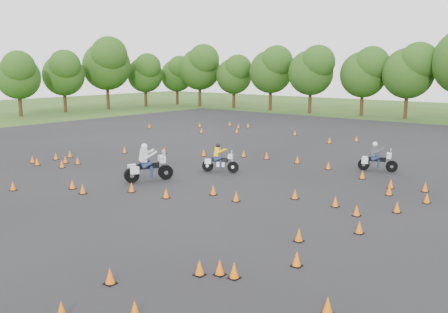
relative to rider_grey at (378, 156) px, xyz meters
name	(u,v)px	position (x,y,z in m)	size (l,w,h in m)	color
ground	(170,193)	(-5.55, -11.07, -0.85)	(140.00, 140.00, 0.00)	#2D5119
asphalt_pad	(246,172)	(-5.55, -5.07, -0.85)	(62.00, 62.00, 0.00)	black
traffic_cones	(240,170)	(-5.66, -5.53, -0.62)	(36.79, 33.02, 0.45)	orange
rider_grey	(378,156)	(0.00, 0.00, 0.00)	(2.19, 0.67, 1.69)	#42454A
rider_yellow	(220,158)	(-6.74, -5.96, -0.03)	(2.10, 0.65, 1.62)	yellow
rider_white	(148,162)	(-8.23, -9.98, 0.16)	(2.60, 0.80, 2.01)	silver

